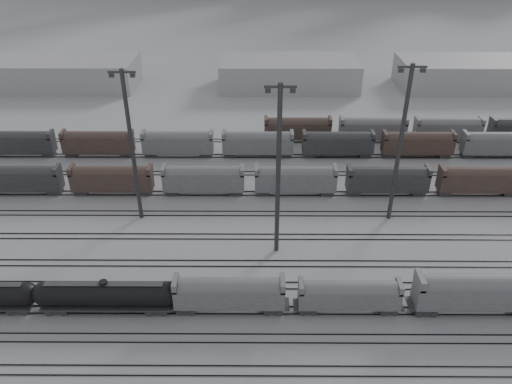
{
  "coord_description": "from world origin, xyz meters",
  "views": [
    {
      "loc": [
        1.09,
        -48.75,
        47.39
      ],
      "look_at": [
        0.73,
        25.76,
        4.0
      ],
      "focal_mm": 35.0,
      "sensor_mm": 36.0,
      "label": 1
    }
  ],
  "objects_px": {
    "hopper_car_c": "(478,291)",
    "light_mast_c": "(278,169)",
    "hopper_car_a": "(229,292)",
    "hopper_car_b": "(349,294)",
    "tank_car_b": "(105,294)"
  },
  "relations": [
    {
      "from": "hopper_car_c",
      "to": "hopper_car_a",
      "type": "bearing_deg",
      "value": 180.0
    },
    {
      "from": "tank_car_b",
      "to": "hopper_car_c",
      "type": "distance_m",
      "value": 48.81
    },
    {
      "from": "hopper_car_a",
      "to": "hopper_car_c",
      "type": "distance_m",
      "value": 32.47
    },
    {
      "from": "hopper_car_a",
      "to": "hopper_car_b",
      "type": "relative_size",
      "value": 1.09
    },
    {
      "from": "tank_car_b",
      "to": "hopper_car_a",
      "type": "height_order",
      "value": "hopper_car_a"
    },
    {
      "from": "tank_car_b",
      "to": "hopper_car_b",
      "type": "relative_size",
      "value": 1.43
    },
    {
      "from": "tank_car_b",
      "to": "hopper_car_a",
      "type": "relative_size",
      "value": 1.32
    },
    {
      "from": "hopper_car_a",
      "to": "hopper_car_c",
      "type": "height_order",
      "value": "hopper_car_c"
    },
    {
      "from": "hopper_car_c",
      "to": "light_mast_c",
      "type": "distance_m",
      "value": 31.08
    },
    {
      "from": "tank_car_b",
      "to": "hopper_car_b",
      "type": "distance_m",
      "value": 32.07
    },
    {
      "from": "hopper_car_b",
      "to": "hopper_car_c",
      "type": "height_order",
      "value": "hopper_car_c"
    },
    {
      "from": "hopper_car_c",
      "to": "light_mast_c",
      "type": "xyz_separation_m",
      "value": [
        -25.84,
        13.53,
        10.72
      ]
    },
    {
      "from": "hopper_car_b",
      "to": "hopper_car_c",
      "type": "distance_m",
      "value": 16.75
    },
    {
      "from": "tank_car_b",
      "to": "light_mast_c",
      "type": "xyz_separation_m",
      "value": [
        22.96,
        13.53,
        11.61
      ]
    },
    {
      "from": "light_mast_c",
      "to": "tank_car_b",
      "type": "bearing_deg",
      "value": -149.48
    }
  ]
}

